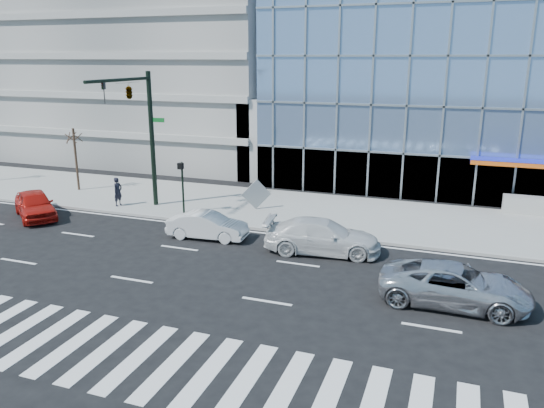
{
  "coord_description": "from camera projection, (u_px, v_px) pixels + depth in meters",
  "views": [
    {
      "loc": [
        6.39,
        -21.18,
        8.94
      ],
      "look_at": [
        -2.31,
        3.0,
        1.78
      ],
      "focal_mm": 35.0,
      "sensor_mm": 36.0,
      "label": 1
    }
  ],
  "objects": [
    {
      "name": "tilted_panel",
      "position": [
        256.0,
        194.0,
        31.41
      ],
      "size": [
        1.47,
        1.19,
        1.84
      ],
      "primitive_type": "cube",
      "rotation": [
        0.0,
        0.84,
        0.68
      ],
      "color": "#9B9B9B",
      "rests_on": "sidewalk"
    },
    {
      "name": "silver_suv",
      "position": [
        455.0,
        285.0,
        19.66
      ],
      "size": [
        5.5,
        2.57,
        1.52
      ],
      "primitive_type": "imported",
      "rotation": [
        0.0,
        0.0,
        1.56
      ],
      "color": "silver",
      "rests_on": "ground"
    },
    {
      "name": "red_sedan",
      "position": [
        35.0,
        204.0,
        30.33
      ],
      "size": [
        4.7,
        4.25,
        1.55
      ],
      "primitive_type": "imported",
      "rotation": [
        0.0,
        0.0,
        0.9
      ],
      "color": "#B4150D",
      "rests_on": "ground"
    },
    {
      "name": "ground",
      "position": [
        298.0,
        264.0,
        23.68
      ],
      "size": [
        160.0,
        160.0,
        0.0
      ],
      "primitive_type": "plane",
      "color": "black",
      "rests_on": "ground"
    },
    {
      "name": "traffic_signal",
      "position": [
        136.0,
        108.0,
        29.75
      ],
      "size": [
        1.14,
        5.74,
        8.0
      ],
      "color": "black",
      "rests_on": "sidewalk"
    },
    {
      "name": "sidewalk",
      "position": [
        338.0,
        214.0,
        30.91
      ],
      "size": [
        120.0,
        8.0,
        0.15
      ],
      "primitive_type": "cube",
      "color": "gray",
      "rests_on": "ground"
    },
    {
      "name": "ped_signal_post",
      "position": [
        182.0,
        180.0,
        30.36
      ],
      "size": [
        0.3,
        0.33,
        3.0
      ],
      "color": "black",
      "rests_on": "sidewalk"
    },
    {
      "name": "parking_garage",
      "position": [
        180.0,
        45.0,
        51.09
      ],
      "size": [
        24.0,
        24.0,
        20.0
      ],
      "primitive_type": "cube",
      "color": "gray",
      "rests_on": "ground"
    },
    {
      "name": "white_suv",
      "position": [
        322.0,
        236.0,
        24.89
      ],
      "size": [
        5.71,
        2.96,
        1.58
      ],
      "primitive_type": "imported",
      "rotation": [
        0.0,
        0.0,
        1.71
      ],
      "color": "silver",
      "rests_on": "ground"
    },
    {
      "name": "ramp_block",
      "position": [
        293.0,
        136.0,
        41.15
      ],
      "size": [
        6.0,
        8.0,
        6.0
      ],
      "primitive_type": "cube",
      "color": "gray",
      "rests_on": "ground"
    },
    {
      "name": "pedestrian",
      "position": [
        118.0,
        192.0,
        32.19
      ],
      "size": [
        0.49,
        0.68,
        1.75
      ],
      "primitive_type": "imported",
      "rotation": [
        0.0,
        0.0,
        1.45
      ],
      "color": "black",
      "rests_on": "sidewalk"
    },
    {
      "name": "street_tree_near",
      "position": [
        74.0,
        137.0,
        35.33
      ],
      "size": [
        1.1,
        1.1,
        4.23
      ],
      "color": "#332319",
      "rests_on": "sidewalk"
    },
    {
      "name": "white_sedan",
      "position": [
        208.0,
        226.0,
        26.88
      ],
      "size": [
        4.19,
        1.74,
        1.35
      ],
      "primitive_type": "imported",
      "rotation": [
        0.0,
        0.0,
        1.65
      ],
      "color": "silver",
      "rests_on": "ground"
    }
  ]
}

